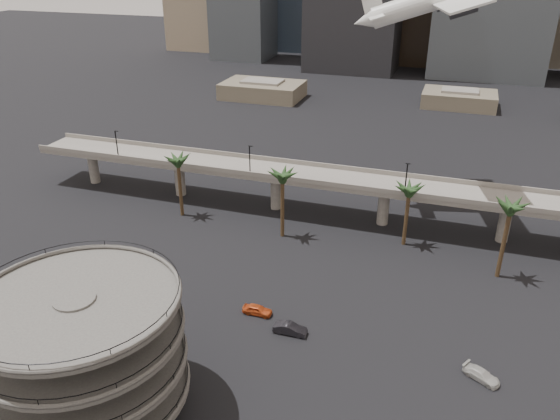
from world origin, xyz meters
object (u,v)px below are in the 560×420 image
(parking_ramp, at_px, (84,347))
(car_c, at_px, (482,375))
(car_a, at_px, (257,310))
(car_b, at_px, (290,329))
(overpass, at_px, (329,182))

(parking_ramp, relative_size, car_c, 4.72)
(parking_ramp, xyz_separation_m, car_c, (42.49, 20.09, -9.15))
(parking_ramp, height_order, car_a, parking_ramp)
(parking_ramp, height_order, car_b, parking_ramp)
(car_b, bearing_deg, car_a, 63.85)
(parking_ramp, distance_m, car_a, 27.81)
(car_a, xyz_separation_m, car_c, (31.44, -3.76, -0.07))
(car_a, relative_size, car_c, 0.94)
(parking_ramp, xyz_separation_m, overpass, (13.00, 59.00, -2.50))
(parking_ramp, xyz_separation_m, car_b, (16.98, 21.10, -9.04))
(car_b, distance_m, car_c, 25.53)
(car_c, bearing_deg, car_a, 112.57)
(car_a, height_order, car_c, car_a)
(car_a, bearing_deg, car_c, -96.54)
(car_a, distance_m, car_c, 31.67)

